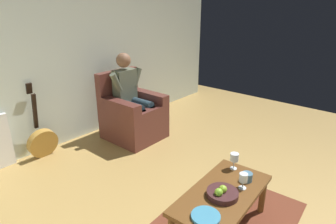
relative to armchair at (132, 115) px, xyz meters
The scene contains 10 objects.
wall_back 1.30m from the armchair, 50.77° to the right, with size 6.44×0.06×2.67m, color silver.
armchair is the anchor object (origin of this frame).
person_seated 0.35m from the armchair, 90.72° to the left, with size 0.60×0.62×1.30m.
coffee_table 2.24m from the armchair, 68.17° to the left, with size 1.07×0.57×0.41m.
guitar 1.31m from the armchair, 20.75° to the right, with size 0.40×0.24×1.02m.
wine_glass_near 2.29m from the armchair, 73.02° to the left, with size 0.08×0.08×0.15m.
wine_glass_far 2.02m from the armchair, 77.74° to the left, with size 0.08×0.08×0.17m.
fruit_bowl 2.29m from the armchair, 67.14° to the left, with size 0.27×0.27×0.11m.
decorative_dish 2.46m from the armchair, 60.85° to the left, with size 0.23×0.23×0.02m, color teal.
candle_jar 2.23m from the armchair, 76.13° to the left, with size 0.10×0.10×0.08m, color #466C83.
Camera 1 is at (2.17, 0.57, 1.95)m, focal length 30.29 mm.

